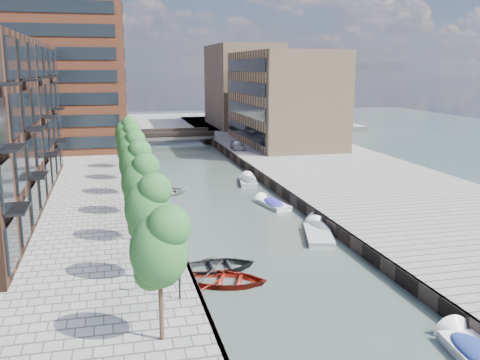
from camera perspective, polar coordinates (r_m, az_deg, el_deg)
name	(u,v)px	position (r m, az deg, el deg)	size (l,w,h in m)	color
water	(207,183)	(59.90, -3.52, -0.28)	(300.00, 300.00, 0.00)	#38473F
quay_right	(340,172)	(64.49, 10.60, 0.87)	(20.00, 140.00, 1.00)	gray
quay_wall_left	(152,181)	(59.05, -9.36, -0.10)	(0.25, 140.00, 1.00)	#332823
quay_wall_right	(260,176)	(61.14, 2.11, 0.46)	(0.25, 140.00, 1.00)	#332823
far_closure	(158,124)	(118.71, -8.71, 5.94)	(80.00, 40.00, 1.00)	gray
tower	(57,43)	(82.98, -18.90, 13.63)	(18.00, 18.00, 30.00)	brown
tan_block_near	(283,98)	(83.98, 4.60, 8.73)	(12.00, 25.00, 14.00)	tan
tan_block_far	(242,86)	(108.91, 0.27, 10.03)	(12.00, 20.00, 16.00)	tan
bridge	(173,135)	(90.92, -7.14, 4.74)	(13.00, 6.00, 1.30)	gray
tree_0	(159,246)	(22.92, -8.63, -6.93)	(2.50, 2.50, 5.95)	#382619
tree_1	(147,205)	(29.62, -9.87, -2.63)	(2.50, 2.50, 5.95)	#382619
tree_2	(140,179)	(36.43, -10.64, 0.08)	(2.50, 2.50, 5.95)	#382619
tree_3	(135,162)	(43.30, -11.17, 1.93)	(2.50, 2.50, 5.95)	#382619
tree_4	(131,149)	(50.21, -11.56, 3.28)	(2.50, 2.50, 5.95)	#382619
tree_5	(128,139)	(57.14, -11.85, 4.30)	(2.50, 2.50, 5.95)	#382619
tree_6	(126,131)	(64.08, -12.08, 5.09)	(2.50, 2.50, 5.95)	#382619
lamp_0	(179,252)	(27.40, -6.55, -7.66)	(0.24, 0.24, 4.12)	black
lamp_1	(153,185)	(42.74, -9.27, -0.58)	(0.24, 0.24, 4.12)	black
lamp_2	(141,154)	(58.44, -10.54, 2.74)	(0.24, 0.24, 4.12)	black
sloop_1	(217,271)	(34.47, -2.43, -9.63)	(3.59, 5.03, 1.04)	#242527
sloop_2	(226,284)	(32.42, -1.55, -11.06)	(3.56, 4.99, 1.03)	maroon
sloop_3	(165,196)	(54.18, -8.05, -1.69)	(3.47, 4.86, 1.01)	silver
sloop_4	(163,194)	(55.20, -8.20, -1.44)	(3.02, 4.23, 0.88)	black
motorboat_0	(480,357)	(26.79, 24.24, -16.87)	(2.62, 5.78, 1.86)	white
motorboat_1	(317,226)	(43.56, 8.22, -4.84)	(2.95, 4.80, 1.51)	silver
motorboat_2	(317,234)	(41.70, 8.25, -5.71)	(3.28, 5.76, 1.82)	#B8B8B6
motorboat_3	(271,204)	(49.97, 3.34, -2.54)	(2.47, 4.80, 1.52)	silver
motorboat_4	(248,181)	(59.62, 0.85, -0.12)	(2.69, 5.34, 1.70)	#AFAFAD
car	(237,144)	(77.44, -0.30, 3.82)	(1.67, 4.15, 1.42)	#B9BCBE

